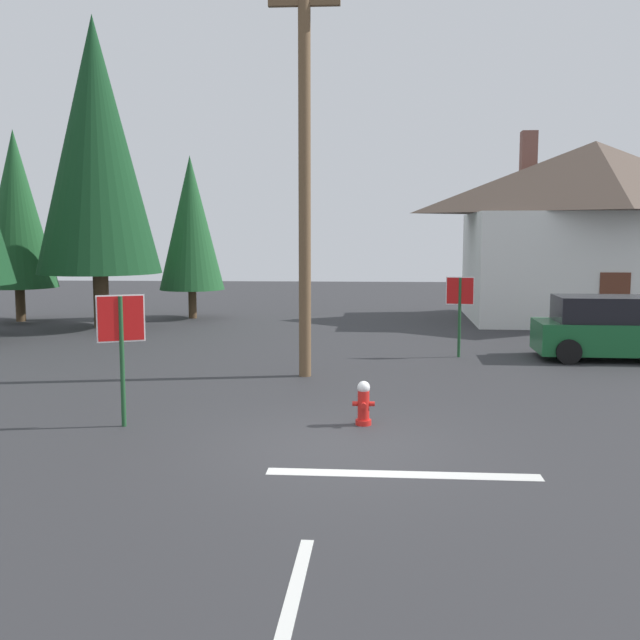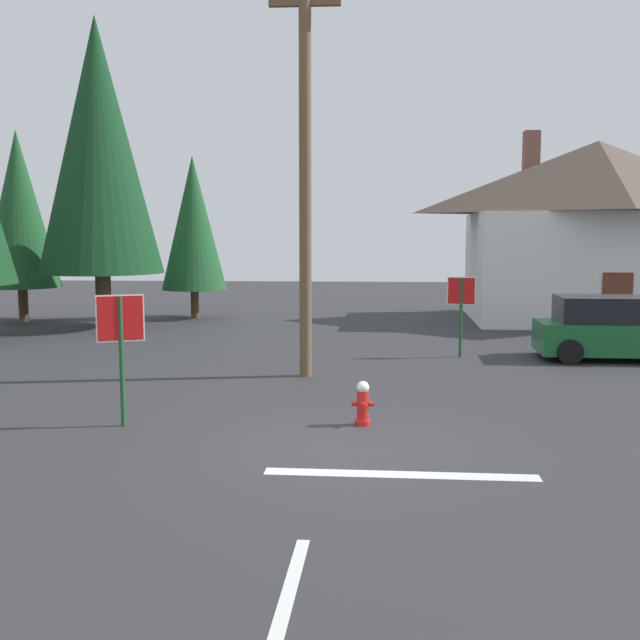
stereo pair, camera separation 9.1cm
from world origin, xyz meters
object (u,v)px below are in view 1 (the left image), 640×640
at_px(stop_sign_near, 121,333).
at_px(parked_car, 612,329).
at_px(house, 592,228).
at_px(utility_pole, 305,173).
at_px(pine_tree_short_left, 96,146).
at_px(pine_tree_far_center, 191,223).
at_px(fire_hydrant, 364,403).
at_px(pine_tree_tall_left, 16,209).
at_px(stop_sign_far, 460,300).

distance_m(stop_sign_near, parked_car, 13.08).
xyz_separation_m(house, parked_car, (-2.03, -8.92, -2.70)).
height_order(stop_sign_near, utility_pole, utility_pole).
bearing_deg(parked_car, stop_sign_near, -144.75).
bearing_deg(pine_tree_short_left, house, 10.12).
bearing_deg(pine_tree_far_center, fire_hydrant, -67.15).
relative_size(utility_pole, pine_tree_far_center, 1.42).
distance_m(parked_car, pine_tree_tall_left, 21.17).
relative_size(pine_tree_tall_left, pine_tree_far_center, 1.14).
bearing_deg(parked_car, pine_tree_far_center, 146.45).
height_order(fire_hydrant, house, house).
bearing_deg(stop_sign_near, house, 52.36).
relative_size(parked_car, pine_tree_far_center, 0.66).
height_order(utility_pole, parked_car, utility_pole).
xyz_separation_m(utility_pole, pine_tree_short_left, (-7.90, 8.55, 1.63)).
xyz_separation_m(stop_sign_near, house, (12.69, 16.45, 1.86)).
height_order(utility_pole, pine_tree_short_left, pine_tree_short_left).
relative_size(stop_sign_near, stop_sign_far, 1.05).
relative_size(stop_sign_far, house, 0.22).
height_order(house, parked_car, house).
xyz_separation_m(stop_sign_near, utility_pole, (2.76, 4.72, 3.03)).
height_order(fire_hydrant, pine_tree_short_left, pine_tree_short_left).
xyz_separation_m(house, pine_tree_tall_left, (-21.57, -1.52, 0.70)).
distance_m(stop_sign_far, parked_car, 4.06).
xyz_separation_m(house, pine_tree_short_left, (-17.83, -3.18, 2.79)).
relative_size(stop_sign_near, utility_pole, 0.25).
bearing_deg(house, parked_car, -102.81).
relative_size(stop_sign_near, house, 0.23).
distance_m(stop_sign_far, house, 10.84).
distance_m(house, parked_car, 9.54).
bearing_deg(pine_tree_tall_left, utility_pole, -41.28).
xyz_separation_m(fire_hydrant, pine_tree_tall_left, (-13.00, 14.58, 3.82)).
relative_size(fire_hydrant, house, 0.08).
bearing_deg(parked_car, pine_tree_tall_left, 159.26).
bearing_deg(stop_sign_far, pine_tree_short_left, 154.54).
relative_size(stop_sign_near, pine_tree_far_center, 0.36).
bearing_deg(stop_sign_near, utility_pole, 59.72).
relative_size(stop_sign_far, pine_tree_short_left, 0.20).
distance_m(stop_sign_near, stop_sign_far, 10.15).
distance_m(fire_hydrant, pine_tree_short_left, 16.97).
xyz_separation_m(stop_sign_far, pine_tree_far_center, (-9.28, 8.69, 2.16)).
height_order(stop_sign_far, pine_tree_far_center, pine_tree_far_center).
relative_size(utility_pole, stop_sign_far, 4.15).
distance_m(fire_hydrant, pine_tree_tall_left, 19.91).
height_order(utility_pole, pine_tree_tall_left, utility_pole).
xyz_separation_m(house, pine_tree_far_center, (-15.30, -0.12, 0.20)).
height_order(stop_sign_near, pine_tree_tall_left, pine_tree_tall_left).
bearing_deg(fire_hydrant, pine_tree_short_left, 125.66).
height_order(fire_hydrant, parked_car, parked_car).
distance_m(stop_sign_far, pine_tree_far_center, 12.90).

